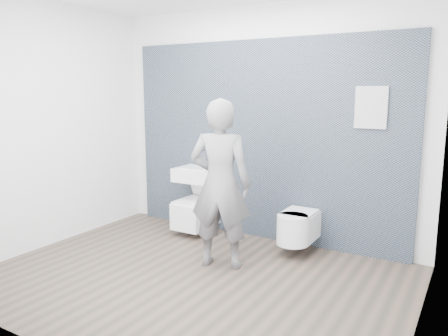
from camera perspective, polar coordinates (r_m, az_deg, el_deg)
The scene contains 8 objects.
ground at distance 4.40m, azimuth -4.11°, elevation -14.14°, with size 4.00×4.00×0.00m, color #4F3E34.
room_shell at distance 4.02m, azimuth -4.43°, elevation 9.15°, with size 4.00×4.00×4.00m.
tile_wall at distance 5.58m, azimuth 4.61°, elevation -8.80°, with size 3.60×0.06×2.40m, color black.
washbasin at distance 5.55m, azimuth -3.36°, elevation -0.83°, with size 0.57×0.42×0.42m.
toilet_square at distance 5.61m, azimuth -3.71°, elevation -5.72°, with size 0.39×0.57×0.74m.
toilet_rounded at distance 4.96m, azimuth 9.48°, elevation -7.61°, with size 0.36×0.61×0.33m.
info_placard at distance 5.15m, azimuth 17.63°, elevation -10.93°, with size 0.33×0.03×0.44m, color white.
visitor at distance 4.43m, azimuth -0.49°, elevation -2.14°, with size 0.63×0.41×1.73m, color slate.
Camera 1 is at (2.31, -3.29, 1.80)m, focal length 35.00 mm.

